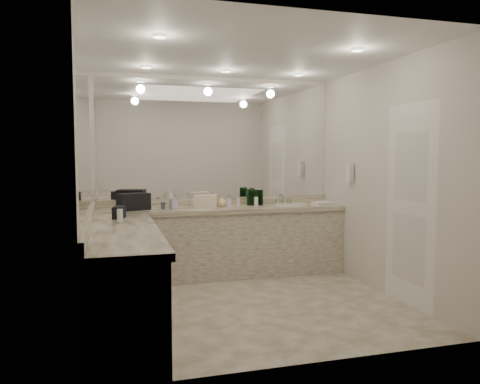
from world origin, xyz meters
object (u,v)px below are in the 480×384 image
object	(u,v)px
sink	(290,205)
cream_cosmetic_case	(206,201)
hand_towel	(323,203)
soap_bottle_c	(222,201)
soap_bottle_a	(171,199)
wall_phone	(350,172)
black_toiletry_bag	(133,201)
soap_bottle_b	(174,202)

from	to	relation	value
sink	cream_cosmetic_case	bearing A→B (deg)	177.76
hand_towel	soap_bottle_c	size ratio (longest dim) A/B	1.72
hand_towel	soap_bottle_a	xyz separation A→B (m)	(-2.03, 0.15, 0.09)
wall_phone	black_toiletry_bag	distance (m)	2.73
hand_towel	soap_bottle_a	distance (m)	2.04
cream_cosmetic_case	soap_bottle_b	size ratio (longest dim) A/B	1.53
sink	black_toiletry_bag	distance (m)	2.07
soap_bottle_a	soap_bottle_c	size ratio (longest dim) A/B	1.51
soap_bottle_b	hand_towel	bearing A→B (deg)	-0.35
black_toiletry_bag	soap_bottle_c	size ratio (longest dim) A/B	2.42
black_toiletry_bag	cream_cosmetic_case	bearing A→B (deg)	3.86
sink	cream_cosmetic_case	world-z (taller)	cream_cosmetic_case
sink	cream_cosmetic_case	size ratio (longest dim) A/B	1.55
soap_bottle_a	hand_towel	bearing A→B (deg)	-4.28
black_toiletry_bag	soap_bottle_a	distance (m)	0.48
hand_towel	soap_bottle_b	distance (m)	2.02
black_toiletry_bag	soap_bottle_c	bearing A→B (deg)	1.30
sink	hand_towel	xyz separation A→B (m)	(0.44, -0.09, 0.03)
black_toiletry_bag	hand_towel	xyz separation A→B (m)	(2.50, -0.08, -0.08)
hand_towel	soap_bottle_b	bearing A→B (deg)	179.65
sink	soap_bottle_a	distance (m)	1.60
hand_towel	soap_bottle_c	bearing A→B (deg)	175.79
black_toiletry_bag	cream_cosmetic_case	size ratio (longest dim) A/B	1.28
sink	black_toiletry_bag	xyz separation A→B (m)	(-2.06, -0.02, 0.11)
soap_bottle_b	soap_bottle_c	distance (m)	0.64
wall_phone	black_toiletry_bag	xyz separation A→B (m)	(-2.67, 0.48, -0.35)
wall_phone	cream_cosmetic_case	distance (m)	1.87
wall_phone	soap_bottle_a	xyz separation A→B (m)	(-2.20, 0.56, -0.34)
black_toiletry_bag	soap_bottle_a	xyz separation A→B (m)	(0.47, 0.08, 0.01)
cream_cosmetic_case	soap_bottle_c	xyz separation A→B (m)	(0.21, -0.04, -0.01)
sink	soap_bottle_a	bearing A→B (deg)	177.88
sink	black_toiletry_bag	size ratio (longest dim) A/B	1.21
sink	black_toiletry_bag	world-z (taller)	black_toiletry_bag
sink	black_toiletry_bag	bearing A→B (deg)	-179.54
hand_towel	wall_phone	bearing A→B (deg)	-67.53
cream_cosmetic_case	hand_towel	xyz separation A→B (m)	(1.59, -0.14, -0.06)
black_toiletry_bag	cream_cosmetic_case	xyz separation A→B (m)	(0.91, 0.06, -0.02)
black_toiletry_bag	soap_bottle_c	world-z (taller)	black_toiletry_bag
wall_phone	black_toiletry_bag	size ratio (longest dim) A/B	0.66
wall_phone	hand_towel	bearing A→B (deg)	112.47
wall_phone	soap_bottle_b	xyz separation A→B (m)	(-2.18, 0.42, -0.36)
soap_bottle_b	black_toiletry_bag	bearing A→B (deg)	172.49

